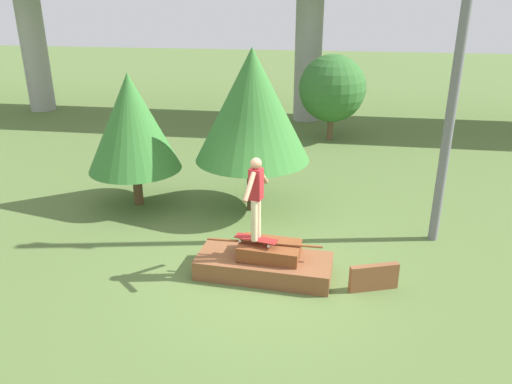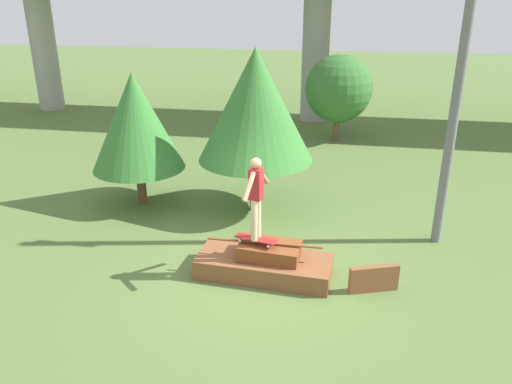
{
  "view_description": "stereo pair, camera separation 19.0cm",
  "coord_description": "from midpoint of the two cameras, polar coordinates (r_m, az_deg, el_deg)",
  "views": [
    {
      "loc": [
        1.14,
        -8.23,
        5.05
      ],
      "look_at": [
        -0.15,
        -0.05,
        1.73
      ],
      "focal_mm": 35.0,
      "sensor_mm": 36.0,
      "label": 1
    },
    {
      "loc": [
        1.32,
        -8.2,
        5.05
      ],
      "look_at": [
        -0.15,
        -0.05,
        1.73
      ],
      "focal_mm": 35.0,
      "sensor_mm": 36.0,
      "label": 2
    }
  ],
  "objects": [
    {
      "name": "tree_behind_left",
      "position": [
        12.52,
        -13.16,
        7.82
      ],
      "size": [
        2.28,
        2.28,
        3.32
      ],
      "color": "brown",
      "rests_on": "ground_plane"
    },
    {
      "name": "ground_plane",
      "position": [
        9.72,
        1.48,
        -9.43
      ],
      "size": [
        80.0,
        80.0,
        0.0
      ],
      "primitive_type": "plane",
      "color": "#567038"
    },
    {
      "name": "utility_pole",
      "position": [
        10.57,
        23.1,
        14.36
      ],
      "size": [
        1.3,
        0.2,
        7.7
      ],
      "color": "slate",
      "rests_on": "ground_plane"
    },
    {
      "name": "tree_behind_right",
      "position": [
        11.71,
        0.41,
        9.84
      ],
      "size": [
        2.74,
        2.74,
        3.93
      ],
      "color": "#4C3823",
      "rests_on": "ground_plane"
    },
    {
      "name": "skateboard",
      "position": [
        9.31,
        0.59,
        -5.4
      ],
      "size": [
        0.84,
        0.39,
        0.09
      ],
      "color": "maroon",
      "rests_on": "scrap_pile"
    },
    {
      "name": "tree_mid_back",
      "position": [
        18.23,
        9.72,
        11.54
      ],
      "size": [
        2.37,
        2.37,
        3.07
      ],
      "color": "brown",
      "rests_on": "ground_plane"
    },
    {
      "name": "skater",
      "position": [
        8.93,
        0.61,
        -0.17
      ],
      "size": [
        0.33,
        1.07,
        1.57
      ],
      "color": "#C6B78E",
      "rests_on": "skateboard"
    },
    {
      "name": "scrap_pile",
      "position": [
        9.59,
        1.62,
        -8.12
      ],
      "size": [
        2.61,
        1.18,
        0.71
      ],
      "color": "brown",
      "rests_on": "ground_plane"
    },
    {
      "name": "scrap_plank_loose",
      "position": [
        9.38,
        13.88,
        -9.61
      ],
      "size": [
        0.9,
        0.43,
        0.5
      ],
      "color": "brown",
      "rests_on": "ground_plane"
    }
  ]
}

